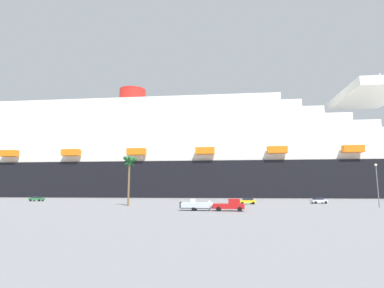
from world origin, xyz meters
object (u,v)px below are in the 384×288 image
object	(u,v)px
small_boat_on_trailer	(200,205)
palm_tree	(129,165)
cruise_ship	(207,159)
parked_car_silver_sedan	(319,200)
street_lamp	(377,179)
pickup_truck	(230,205)
parked_car_green_wagon	(37,199)
parked_car_yellow_taxi	(247,201)

from	to	relation	value
small_boat_on_trailer	palm_tree	distance (m)	23.96
cruise_ship	parked_car_silver_sedan	world-z (taller)	cruise_ship
small_boat_on_trailer	parked_car_silver_sedan	xyz separation A→B (m)	(30.24, 28.91, -0.13)
small_boat_on_trailer	street_lamp	bearing A→B (deg)	18.56
cruise_ship	pickup_truck	xyz separation A→B (m)	(7.67, -91.34, -17.10)
cruise_ship	street_lamp	world-z (taller)	cruise_ship
cruise_ship	parked_car_green_wagon	xyz separation A→B (m)	(-52.05, -53.98, -17.32)
cruise_ship	street_lamp	size ratio (longest dim) A/B	32.37
parked_car_silver_sedan	parked_car_green_wagon	bearing A→B (deg)	174.66
pickup_truck	parked_car_green_wagon	distance (m)	70.45
pickup_truck	small_boat_on_trailer	world-z (taller)	pickup_truck
cruise_ship	pickup_truck	distance (m)	93.25
palm_tree	parked_car_green_wagon	distance (m)	44.05
small_boat_on_trailer	parked_car_silver_sedan	distance (m)	41.83
cruise_ship	palm_tree	distance (m)	78.88
street_lamp	parked_car_yellow_taxi	bearing A→B (deg)	157.47
parked_car_silver_sedan	pickup_truck	bearing A→B (deg)	-129.94
pickup_truck	parked_car_silver_sedan	bearing A→B (deg)	50.06
palm_tree	parked_car_silver_sedan	distance (m)	50.83
palm_tree	pickup_truck	bearing A→B (deg)	-32.06
parked_car_green_wagon	cruise_ship	bearing A→B (deg)	46.04
palm_tree	parked_car_green_wagon	size ratio (longest dim) A/B	2.51
parked_car_yellow_taxi	parked_car_silver_sedan	xyz separation A→B (m)	(19.47, 5.11, -0.00)
street_lamp	parked_car_silver_sedan	distance (m)	18.60
pickup_truck	palm_tree	distance (m)	28.54
palm_tree	parked_car_green_wagon	xyz separation A→B (m)	(-36.61, 22.90, -8.67)
cruise_ship	small_boat_on_trailer	bearing A→B (deg)	-88.66
cruise_ship	pickup_truck	size ratio (longest dim) A/B	52.53
palm_tree	small_boat_on_trailer	bearing A→B (deg)	-38.40
street_lamp	parked_car_yellow_taxi	size ratio (longest dim) A/B	2.06
parked_car_green_wagon	parked_car_silver_sedan	bearing A→B (deg)	-5.34
parked_car_green_wagon	parked_car_silver_sedan	size ratio (longest dim) A/B	1.04
cruise_ship	small_boat_on_trailer	world-z (taller)	cruise_ship
pickup_truck	small_boat_on_trailer	size ratio (longest dim) A/B	0.78
cruise_ship	pickup_truck	bearing A→B (deg)	-85.20
parked_car_yellow_taxi	cruise_ship	bearing A→B (deg)	100.89
pickup_truck	street_lamp	xyz separation A→B (m)	(32.11, 13.21, 4.93)
pickup_truck	small_boat_on_trailer	distance (m)	5.58
pickup_truck	street_lamp	world-z (taller)	street_lamp
street_lamp	parked_car_green_wagon	bearing A→B (deg)	165.26
street_lamp	parked_car_silver_sedan	size ratio (longest dim) A/B	2.11
parked_car_yellow_taxi	parked_car_silver_sedan	world-z (taller)	same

